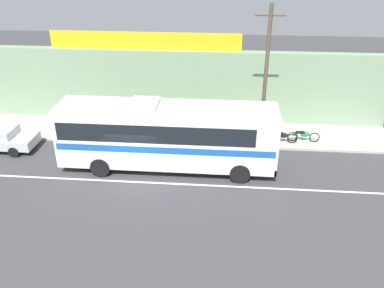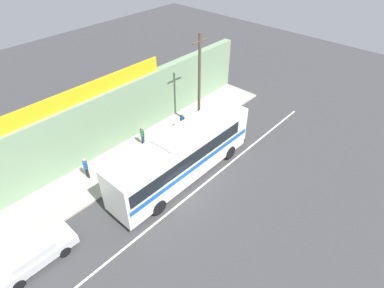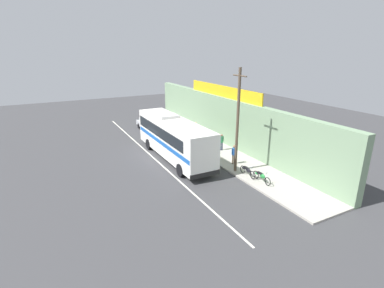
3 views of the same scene
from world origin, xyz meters
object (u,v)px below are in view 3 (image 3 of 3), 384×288
Objects in this scene: utility_pole at (238,120)px; motorcycle_black at (261,176)px; motorcycle_orange at (247,171)px; pedestrian_far_left at (222,141)px; parked_car at (149,124)px; pedestrian_by_curb at (196,128)px; pedestrian_far_right at (234,153)px; intercity_bus at (173,136)px.

motorcycle_black is (2.58, 0.48, -3.74)m from utility_pole.
motorcycle_orange is 1.33m from motorcycle_black.
pedestrian_far_left is at bearing 159.77° from utility_pole.
pedestrian_far_left is at bearing 18.41° from parked_car.
pedestrian_by_curb is at bearing 32.16° from parked_car.
motorcycle_orange is at bearing -7.55° from pedestrian_by_curb.
utility_pole is 4.85× the size of pedestrian_far_right.
pedestrian_far_right is at bearing -16.27° from pedestrian_far_left.
utility_pole reaches higher than pedestrian_far_left.
pedestrian_far_right reaches higher than motorcycle_black.
pedestrian_by_curb is 5.09m from pedestrian_far_left.
intercity_bus is 8.71m from motorcycle_black.
parked_car is 16.76m from motorcycle_orange.
motorcycle_orange is 6.18m from pedestrian_far_left.
utility_pole reaches higher than intercity_bus.
pedestrian_far_left reaches higher than parked_car.
pedestrian_far_left is (-5.97, 1.51, 0.50)m from motorcycle_orange.
intercity_bus is 6.65m from pedestrian_by_curb.
intercity_bus is 7.11× the size of pedestrian_far_left.
pedestrian_far_left is at bearing 163.73° from pedestrian_far_right.
utility_pole is at bearing -170.24° from motorcycle_orange.
utility_pole is 3.51m from pedestrian_far_right.
pedestrian_by_curb is 1.06× the size of pedestrian_far_left.
intercity_bus is at bearing -96.39° from pedestrian_far_left.
intercity_bus reaches higher than motorcycle_orange.
motorcycle_orange and motorcycle_black have the same top height.
parked_car is at bearing -173.23° from utility_pole.
pedestrian_far_right is at bearing 43.66° from intercity_bus.
intercity_bus reaches higher than pedestrian_by_curb.
motorcycle_orange is 1.11× the size of pedestrian_far_right.
intercity_bus is 1.41× the size of utility_pole.
pedestrian_far_right is at bearing 168.67° from motorcycle_orange.
motorcycle_black is at bearing -3.71° from pedestrian_far_right.
pedestrian_far_right is (8.53, -0.96, -0.02)m from pedestrian_by_curb.
parked_car reaches higher than motorcycle_orange.
intercity_bus is at bearing -7.02° from parked_car.
utility_pole reaches higher than pedestrian_far_right.
pedestrian_far_right is (-3.84, 0.25, 0.54)m from motorcycle_black.
motorcycle_orange is at bearing -168.86° from motorcycle_black.
utility_pole is (5.23, 3.07, 2.24)m from intercity_bus.
motorcycle_orange is 1.09× the size of pedestrian_by_curb.
pedestrian_by_curb is 1.01× the size of pedestrian_far_right.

